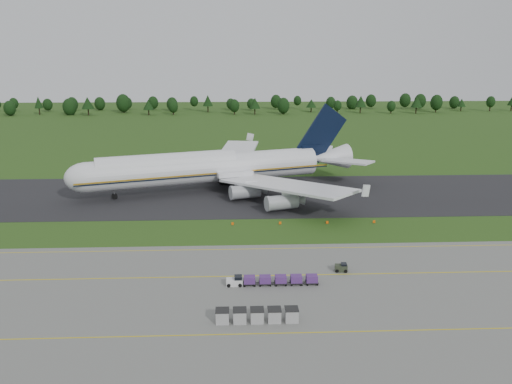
{
  "coord_description": "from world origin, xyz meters",
  "views": [
    {
      "loc": [
        -5.17,
        -98.78,
        35.83
      ],
      "look_at": [
        -1.0,
        2.0,
        8.03
      ],
      "focal_mm": 35.0,
      "sensor_mm": 36.0,
      "label": 1
    }
  ],
  "objects_px": {
    "aircraft": "(212,167)",
    "uld_row": "(257,315)",
    "utility_cart": "(341,268)",
    "edge_markers": "(304,223)",
    "baggage_train": "(271,280)"
  },
  "relations": [
    {
      "from": "uld_row",
      "to": "edge_markers",
      "type": "distance_m",
      "value": 42.82
    },
    {
      "from": "aircraft",
      "to": "baggage_train",
      "type": "xyz_separation_m",
      "value": [
        11.85,
        -59.04,
        -5.56
      ]
    },
    {
      "from": "utility_cart",
      "to": "edge_markers",
      "type": "height_order",
      "value": "utility_cart"
    },
    {
      "from": "aircraft",
      "to": "utility_cart",
      "type": "bearing_deg",
      "value": -66.0
    },
    {
      "from": "uld_row",
      "to": "edge_markers",
      "type": "relative_size",
      "value": 0.36
    },
    {
      "from": "utility_cart",
      "to": "edge_markers",
      "type": "bearing_deg",
      "value": 96.98
    },
    {
      "from": "aircraft",
      "to": "uld_row",
      "type": "distance_m",
      "value": 71.24
    },
    {
      "from": "aircraft",
      "to": "edge_markers",
      "type": "relative_size",
      "value": 2.52
    },
    {
      "from": "utility_cart",
      "to": "uld_row",
      "type": "distance_m",
      "value": 22.05
    },
    {
      "from": "baggage_train",
      "to": "utility_cart",
      "type": "height_order",
      "value": "baggage_train"
    },
    {
      "from": "baggage_train",
      "to": "uld_row",
      "type": "distance_m",
      "value": 11.73
    },
    {
      "from": "aircraft",
      "to": "utility_cart",
      "type": "xyz_separation_m",
      "value": [
        24.21,
        -54.39,
        -5.81
      ]
    },
    {
      "from": "aircraft",
      "to": "uld_row",
      "type": "height_order",
      "value": "aircraft"
    },
    {
      "from": "utility_cart",
      "to": "edge_markers",
      "type": "relative_size",
      "value": 0.07
    },
    {
      "from": "aircraft",
      "to": "baggage_train",
      "type": "distance_m",
      "value": 60.48
    }
  ]
}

